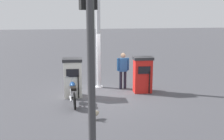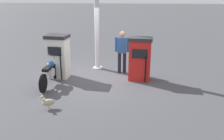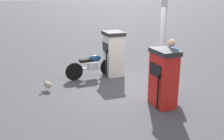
{
  "view_description": "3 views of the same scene",
  "coord_description": "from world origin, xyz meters",
  "views": [
    {
      "loc": [
        10.19,
        -2.08,
        3.26
      ],
      "look_at": [
        0.89,
        -0.08,
        1.27
      ],
      "focal_mm": 40.94,
      "sensor_mm": 36.0,
      "label": 1
    },
    {
      "loc": [
        8.17,
        1.35,
        3.09
      ],
      "look_at": [
        0.87,
        0.6,
        0.66
      ],
      "focal_mm": 38.04,
      "sensor_mm": 36.0,
      "label": 2
    },
    {
      "loc": [
        4.17,
        7.06,
        3.13
      ],
      "look_at": [
        0.77,
        0.14,
        0.76
      ],
      "focal_mm": 43.43,
      "sensor_mm": 36.0,
      "label": 3
    }
  ],
  "objects": [
    {
      "name": "fuel_pump_near",
      "position": [
        -0.09,
        -1.5,
        0.82
      ],
      "size": [
        0.75,
        0.84,
        1.61
      ],
      "color": "silver",
      "rests_on": "ground"
    },
    {
      "name": "wandering_duck",
      "position": [
        2.47,
        -1.01,
        0.2
      ],
      "size": [
        0.32,
        0.41,
        0.43
      ],
      "color": "tan",
      "rests_on": "ground"
    },
    {
      "name": "motorcycle_near_pump",
      "position": [
        0.71,
        -1.57,
        0.47
      ],
      "size": [
        1.94,
        0.56,
        0.95
      ],
      "color": "black",
      "rests_on": "ground"
    },
    {
      "name": "canopy_support_pole",
      "position": [
        -1.31,
        -0.24,
        2.26
      ],
      "size": [
        0.4,
        0.4,
        4.67
      ],
      "color": "silver",
      "rests_on": "ground"
    },
    {
      "name": "fuel_pump_far",
      "position": [
        -0.09,
        1.5,
        0.8
      ],
      "size": [
        0.63,
        0.88,
        1.57
      ],
      "color": "red",
      "rests_on": "ground"
    },
    {
      "name": "attendant_person",
      "position": [
        -0.85,
        0.82,
        0.96
      ],
      "size": [
        0.23,
        0.57,
        1.67
      ],
      "color": "#1E1E2D",
      "rests_on": "ground"
    },
    {
      "name": "ground_plane",
      "position": [
        0.0,
        0.0,
        0.0
      ],
      "size": [
        120.0,
        120.0,
        0.0
      ],
      "primitive_type": "plane",
      "color": "#424247"
    }
  ]
}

